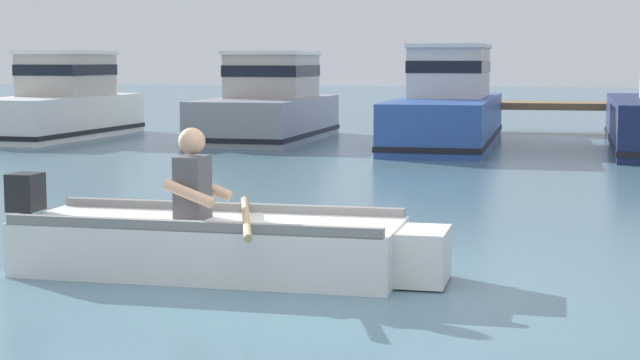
# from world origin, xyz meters

# --- Properties ---
(ground_plane) EXTENTS (120.00, 120.00, 0.00)m
(ground_plane) POSITION_xyz_m (0.00, 0.00, 0.00)
(ground_plane) COLOR slate
(rowboat_with_person) EXTENTS (3.70, 1.92, 1.19)m
(rowboat_with_person) POSITION_xyz_m (-0.85, 0.80, 0.25)
(rowboat_with_person) COLOR white
(rowboat_with_person) RESTS_ON ground
(moored_boat_white) EXTENTS (2.14, 5.05, 1.94)m
(moored_boat_white) POSITION_xyz_m (-9.00, 14.13, 0.72)
(moored_boat_white) COLOR white
(moored_boat_white) RESTS_ON ground
(moored_boat_grey) EXTENTS (2.23, 4.95, 1.92)m
(moored_boat_grey) POSITION_xyz_m (-4.28, 14.55, 0.72)
(moored_boat_grey) COLOR gray
(moored_boat_grey) RESTS_ON ground
(moored_boat_blue) EXTENTS (1.93, 6.81, 2.05)m
(moored_boat_blue) POSITION_xyz_m (-0.34, 14.20, 0.77)
(moored_boat_blue) COLOR #2D519E
(moored_boat_blue) RESTS_ON ground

